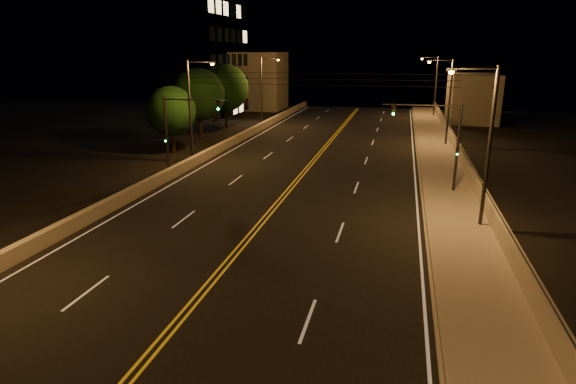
% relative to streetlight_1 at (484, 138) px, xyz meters
% --- Properties ---
extents(road, '(18.00, 120.00, 0.02)m').
position_rel_streetlight_1_xyz_m(road, '(-11.51, -1.68, -4.99)').
color(road, black).
rests_on(road, ground).
extents(sidewalk, '(3.60, 120.00, 0.30)m').
position_rel_streetlight_1_xyz_m(sidewalk, '(-0.71, -1.68, -4.85)').
color(sidewalk, gray).
rests_on(sidewalk, ground).
extents(curb, '(0.14, 120.00, 0.15)m').
position_rel_streetlight_1_xyz_m(curb, '(-2.58, -1.68, -4.93)').
color(curb, gray).
rests_on(curb, ground).
extents(parapet_wall, '(0.30, 120.00, 1.00)m').
position_rel_streetlight_1_xyz_m(parapet_wall, '(0.94, -1.68, -4.20)').
color(parapet_wall, '#A19986').
rests_on(parapet_wall, sidewalk).
extents(jersey_barrier, '(0.45, 120.00, 0.80)m').
position_rel_streetlight_1_xyz_m(jersey_barrier, '(-20.97, -1.68, -4.60)').
color(jersey_barrier, '#A19986').
rests_on(jersey_barrier, ground).
extents(distant_building_right, '(6.00, 10.00, 6.36)m').
position_rel_streetlight_1_xyz_m(distant_building_right, '(4.99, 44.38, -1.82)').
color(distant_building_right, gray).
rests_on(distant_building_right, ground).
extents(distant_building_left, '(8.00, 8.00, 9.15)m').
position_rel_streetlight_1_xyz_m(distant_building_left, '(-27.51, 51.95, -0.43)').
color(distant_building_left, gray).
rests_on(distant_building_left, ground).
extents(parapet_rail, '(0.06, 120.00, 0.06)m').
position_rel_streetlight_1_xyz_m(parapet_rail, '(0.94, -1.68, -3.67)').
color(parapet_rail, black).
rests_on(parapet_rail, parapet_wall).
extents(lane_markings, '(17.32, 116.00, 0.00)m').
position_rel_streetlight_1_xyz_m(lane_markings, '(-11.51, -1.75, -4.98)').
color(lane_markings, silver).
rests_on(lane_markings, road).
extents(streetlight_1, '(2.55, 0.28, 8.61)m').
position_rel_streetlight_1_xyz_m(streetlight_1, '(0.00, 0.00, 0.00)').
color(streetlight_1, '#2D2D33').
rests_on(streetlight_1, ground).
extents(streetlight_2, '(2.55, 0.28, 8.61)m').
position_rel_streetlight_1_xyz_m(streetlight_2, '(0.00, 24.27, 0.00)').
color(streetlight_2, '#2D2D33').
rests_on(streetlight_2, ground).
extents(streetlight_3, '(2.55, 0.28, 8.61)m').
position_rel_streetlight_1_xyz_m(streetlight_3, '(0.00, 47.19, 0.00)').
color(streetlight_3, '#2D2D33').
rests_on(streetlight_3, ground).
extents(streetlight_5, '(2.55, 0.28, 8.61)m').
position_rel_streetlight_1_xyz_m(streetlight_5, '(-21.41, 11.86, 0.00)').
color(streetlight_5, '#2D2D33').
rests_on(streetlight_5, ground).
extents(streetlight_6, '(2.55, 0.28, 8.61)m').
position_rel_streetlight_1_xyz_m(streetlight_6, '(-21.41, 33.45, 0.00)').
color(streetlight_6, '#2D2D33').
rests_on(streetlight_6, ground).
extents(traffic_signal_right, '(5.11, 0.31, 6.10)m').
position_rel_streetlight_1_xyz_m(traffic_signal_right, '(-1.51, 6.60, -1.14)').
color(traffic_signal_right, '#2D2D33').
rests_on(traffic_signal_right, ground).
extents(traffic_signal_left, '(5.11, 0.31, 6.10)m').
position_rel_streetlight_1_xyz_m(traffic_signal_left, '(-20.31, 6.60, -1.14)').
color(traffic_signal_left, '#2D2D33').
rests_on(traffic_signal_left, ground).
extents(overhead_wires, '(22.00, 0.03, 0.83)m').
position_rel_streetlight_1_xyz_m(overhead_wires, '(-11.51, 7.82, 2.40)').
color(overhead_wires, black).
extents(building_tower, '(24.00, 15.00, 26.69)m').
position_rel_streetlight_1_xyz_m(building_tower, '(-37.96, 34.17, 7.77)').
color(building_tower, gray).
rests_on(building_tower, ground).
extents(tree_0, '(4.61, 4.61, 6.24)m').
position_rel_streetlight_1_xyz_m(tree_0, '(-25.12, 15.14, -1.07)').
color(tree_0, black).
rests_on(tree_0, ground).
extents(tree_1, '(5.59, 5.59, 7.58)m').
position_rel_streetlight_1_xyz_m(tree_1, '(-25.76, 23.14, -0.23)').
color(tree_1, black).
rests_on(tree_1, ground).
extents(tree_2, '(5.79, 5.79, 7.84)m').
position_rel_streetlight_1_xyz_m(tree_2, '(-25.66, 31.05, -0.06)').
color(tree_2, black).
rests_on(tree_2, ground).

